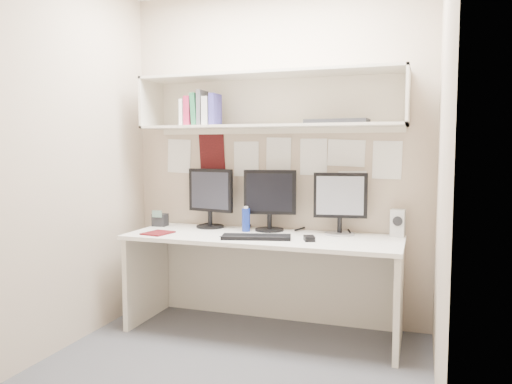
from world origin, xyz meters
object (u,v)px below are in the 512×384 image
(monitor_left, at_px, (210,196))
(maroon_notebook, at_px, (158,233))
(monitor_right, at_px, (340,201))
(speaker, at_px, (398,223))
(monitor_center, at_px, (270,198))
(desk, at_px, (263,284))
(desk_phone, at_px, (160,220))
(keyboard, at_px, (256,237))

(monitor_left, height_order, maroon_notebook, monitor_left)
(monitor_right, bearing_deg, speaker, -2.79)
(monitor_center, bearing_deg, monitor_left, 168.53)
(desk, xyz_separation_m, monitor_right, (0.53, 0.22, 0.61))
(monitor_left, relative_size, maroon_notebook, 2.23)
(desk, xyz_separation_m, maroon_notebook, (-0.76, -0.19, 0.37))
(speaker, height_order, maroon_notebook, speaker)
(desk_phone, bearing_deg, keyboard, -20.48)
(monitor_center, height_order, keyboard, monitor_center)
(desk, distance_m, monitor_left, 0.83)
(monitor_left, distance_m, desk_phone, 0.47)
(monitor_center, xyz_separation_m, keyboard, (0.01, -0.36, -0.24))
(desk, relative_size, desk_phone, 14.92)
(monitor_left, height_order, monitor_right, monitor_left)
(desk, height_order, monitor_center, monitor_center)
(monitor_left, bearing_deg, maroon_notebook, -110.25)
(monitor_left, xyz_separation_m, monitor_center, (0.50, 0.00, -0.00))
(desk, height_order, speaker, speaker)
(monitor_right, height_order, desk_phone, monitor_right)
(monitor_center, height_order, desk_phone, monitor_center)
(desk, xyz_separation_m, monitor_center, (-0.01, 0.22, 0.62))
(monitor_left, xyz_separation_m, desk_phone, (-0.42, -0.07, -0.20))
(monitor_left, relative_size, keyboard, 0.97)
(monitor_center, relative_size, desk_phone, 3.51)
(monitor_right, distance_m, desk_phone, 1.48)
(monitor_right, xyz_separation_m, speaker, (0.41, 0.05, -0.15))
(monitor_right, relative_size, maroon_notebook, 2.16)
(maroon_notebook, relative_size, desk_phone, 1.58)
(monitor_right, xyz_separation_m, maroon_notebook, (-1.29, -0.41, -0.24))
(monitor_left, bearing_deg, monitor_center, 11.42)
(monitor_right, xyz_separation_m, keyboard, (-0.53, -0.36, -0.24))
(desk, xyz_separation_m, desk_phone, (-0.93, 0.15, 0.42))
(desk, relative_size, monitor_left, 4.24)
(keyboard, bearing_deg, speaker, 9.53)
(speaker, bearing_deg, desk, -159.66)
(desk, relative_size, monitor_right, 4.39)
(monitor_right, height_order, keyboard, monitor_right)
(keyboard, bearing_deg, monitor_right, 20.46)
(keyboard, bearing_deg, desk, 75.65)
(speaker, bearing_deg, keyboard, -151.87)
(keyboard, xyz_separation_m, maroon_notebook, (-0.76, -0.04, -0.01))
(monitor_right, xyz_separation_m, desk_phone, (-1.46, -0.07, -0.20))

